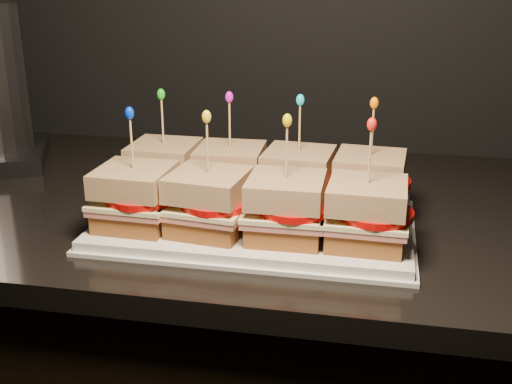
# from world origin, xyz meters

# --- Properties ---
(granite_slab) EXTENTS (2.25, 0.66, 0.03)m
(granite_slab) POSITION_xyz_m (0.26, 1.68, 0.87)
(granite_slab) COLOR black
(granite_slab) RESTS_ON cabinet
(platter) EXTENTS (0.43, 0.27, 0.02)m
(platter) POSITION_xyz_m (0.24, 1.57, 0.89)
(platter) COLOR white
(platter) RESTS_ON granite_slab
(platter_rim) EXTENTS (0.44, 0.28, 0.01)m
(platter_rim) POSITION_xyz_m (0.24, 1.57, 0.89)
(platter_rim) COLOR white
(platter_rim) RESTS_ON granite_slab
(sandwich_0_bread_bot) EXTENTS (0.10, 0.10, 0.03)m
(sandwich_0_bread_bot) POSITION_xyz_m (0.08, 1.63, 0.91)
(sandwich_0_bread_bot) COLOR brown
(sandwich_0_bread_bot) RESTS_ON platter
(sandwich_0_ham) EXTENTS (0.11, 0.10, 0.01)m
(sandwich_0_ham) POSITION_xyz_m (0.08, 1.63, 0.93)
(sandwich_0_ham) COLOR #B3594C
(sandwich_0_ham) RESTS_ON sandwich_0_bread_bot
(sandwich_0_cheese) EXTENTS (0.11, 0.10, 0.01)m
(sandwich_0_cheese) POSITION_xyz_m (0.08, 1.63, 0.94)
(sandwich_0_cheese) COLOR #F3E6A6
(sandwich_0_cheese) RESTS_ON sandwich_0_ham
(sandwich_0_tomato) EXTENTS (0.09, 0.09, 0.01)m
(sandwich_0_tomato) POSITION_xyz_m (0.10, 1.63, 0.95)
(sandwich_0_tomato) COLOR #C40A07
(sandwich_0_tomato) RESTS_ON sandwich_0_cheese
(sandwich_0_bread_top) EXTENTS (0.10, 0.10, 0.03)m
(sandwich_0_bread_top) POSITION_xyz_m (0.08, 1.63, 0.97)
(sandwich_0_bread_top) COLOR brown
(sandwich_0_bread_top) RESTS_ON sandwich_0_tomato
(sandwich_0_pick) EXTENTS (0.00, 0.00, 0.09)m
(sandwich_0_pick) POSITION_xyz_m (0.08, 1.63, 1.01)
(sandwich_0_pick) COLOR tan
(sandwich_0_pick) RESTS_ON sandwich_0_bread_top
(sandwich_0_frill) EXTENTS (0.01, 0.01, 0.02)m
(sandwich_0_frill) POSITION_xyz_m (0.08, 1.63, 1.06)
(sandwich_0_frill) COLOR #19AF18
(sandwich_0_frill) RESTS_ON sandwich_0_pick
(sandwich_1_bread_bot) EXTENTS (0.10, 0.10, 0.03)m
(sandwich_1_bread_bot) POSITION_xyz_m (0.19, 1.63, 0.91)
(sandwich_1_bread_bot) COLOR brown
(sandwich_1_bread_bot) RESTS_ON platter
(sandwich_1_ham) EXTENTS (0.11, 0.10, 0.01)m
(sandwich_1_ham) POSITION_xyz_m (0.19, 1.63, 0.93)
(sandwich_1_ham) COLOR #B3594C
(sandwich_1_ham) RESTS_ON sandwich_1_bread_bot
(sandwich_1_cheese) EXTENTS (0.11, 0.11, 0.01)m
(sandwich_1_cheese) POSITION_xyz_m (0.19, 1.63, 0.94)
(sandwich_1_cheese) COLOR #F3E6A6
(sandwich_1_cheese) RESTS_ON sandwich_1_ham
(sandwich_1_tomato) EXTENTS (0.09, 0.09, 0.01)m
(sandwich_1_tomato) POSITION_xyz_m (0.20, 1.63, 0.95)
(sandwich_1_tomato) COLOR #C40A07
(sandwich_1_tomato) RESTS_ON sandwich_1_cheese
(sandwich_1_bread_top) EXTENTS (0.10, 0.10, 0.03)m
(sandwich_1_bread_top) POSITION_xyz_m (0.19, 1.63, 0.97)
(sandwich_1_bread_top) COLOR brown
(sandwich_1_bread_top) RESTS_ON sandwich_1_tomato
(sandwich_1_pick) EXTENTS (0.00, 0.00, 0.09)m
(sandwich_1_pick) POSITION_xyz_m (0.19, 1.63, 1.01)
(sandwich_1_pick) COLOR tan
(sandwich_1_pick) RESTS_ON sandwich_1_bread_top
(sandwich_1_frill) EXTENTS (0.01, 0.01, 0.02)m
(sandwich_1_frill) POSITION_xyz_m (0.19, 1.63, 1.06)
(sandwich_1_frill) COLOR #BF11BC
(sandwich_1_frill) RESTS_ON sandwich_1_pick
(sandwich_2_bread_bot) EXTENTS (0.10, 0.10, 0.03)m
(sandwich_2_bread_bot) POSITION_xyz_m (0.29, 1.63, 0.91)
(sandwich_2_bread_bot) COLOR brown
(sandwich_2_bread_bot) RESTS_ON platter
(sandwich_2_ham) EXTENTS (0.11, 0.11, 0.01)m
(sandwich_2_ham) POSITION_xyz_m (0.29, 1.63, 0.93)
(sandwich_2_ham) COLOR #B3594C
(sandwich_2_ham) RESTS_ON sandwich_2_bread_bot
(sandwich_2_cheese) EXTENTS (0.11, 0.11, 0.01)m
(sandwich_2_cheese) POSITION_xyz_m (0.29, 1.63, 0.94)
(sandwich_2_cheese) COLOR #F3E6A6
(sandwich_2_cheese) RESTS_ON sandwich_2_ham
(sandwich_2_tomato) EXTENTS (0.09, 0.09, 0.01)m
(sandwich_2_tomato) POSITION_xyz_m (0.30, 1.63, 0.95)
(sandwich_2_tomato) COLOR #C40A07
(sandwich_2_tomato) RESTS_ON sandwich_2_cheese
(sandwich_2_bread_top) EXTENTS (0.10, 0.10, 0.03)m
(sandwich_2_bread_top) POSITION_xyz_m (0.29, 1.63, 0.97)
(sandwich_2_bread_top) COLOR brown
(sandwich_2_bread_top) RESTS_ON sandwich_2_tomato
(sandwich_2_pick) EXTENTS (0.00, 0.00, 0.09)m
(sandwich_2_pick) POSITION_xyz_m (0.29, 1.63, 1.01)
(sandwich_2_pick) COLOR tan
(sandwich_2_pick) RESTS_ON sandwich_2_bread_top
(sandwich_2_frill) EXTENTS (0.01, 0.01, 0.02)m
(sandwich_2_frill) POSITION_xyz_m (0.29, 1.63, 1.06)
(sandwich_2_frill) COLOR #13C0CB
(sandwich_2_frill) RESTS_ON sandwich_2_pick
(sandwich_3_bread_bot) EXTENTS (0.10, 0.10, 0.03)m
(sandwich_3_bread_bot) POSITION_xyz_m (0.39, 1.63, 0.91)
(sandwich_3_bread_bot) COLOR brown
(sandwich_3_bread_bot) RESTS_ON platter
(sandwich_3_ham) EXTENTS (0.11, 0.11, 0.01)m
(sandwich_3_ham) POSITION_xyz_m (0.39, 1.63, 0.93)
(sandwich_3_ham) COLOR #B3594C
(sandwich_3_ham) RESTS_ON sandwich_3_bread_bot
(sandwich_3_cheese) EXTENTS (0.11, 0.11, 0.01)m
(sandwich_3_cheese) POSITION_xyz_m (0.39, 1.63, 0.94)
(sandwich_3_cheese) COLOR #F3E6A6
(sandwich_3_cheese) RESTS_ON sandwich_3_ham
(sandwich_3_tomato) EXTENTS (0.09, 0.09, 0.01)m
(sandwich_3_tomato) POSITION_xyz_m (0.41, 1.63, 0.95)
(sandwich_3_tomato) COLOR #C40A07
(sandwich_3_tomato) RESTS_ON sandwich_3_cheese
(sandwich_3_bread_top) EXTENTS (0.10, 0.10, 0.03)m
(sandwich_3_bread_top) POSITION_xyz_m (0.39, 1.63, 0.97)
(sandwich_3_bread_top) COLOR brown
(sandwich_3_bread_top) RESTS_ON sandwich_3_tomato
(sandwich_3_pick) EXTENTS (0.00, 0.00, 0.09)m
(sandwich_3_pick) POSITION_xyz_m (0.39, 1.63, 1.01)
(sandwich_3_pick) COLOR tan
(sandwich_3_pick) RESTS_ON sandwich_3_bread_top
(sandwich_3_frill) EXTENTS (0.01, 0.01, 0.02)m
(sandwich_3_frill) POSITION_xyz_m (0.39, 1.63, 1.06)
(sandwich_3_frill) COLOR orange
(sandwich_3_frill) RESTS_ON sandwich_3_pick
(sandwich_4_bread_bot) EXTENTS (0.10, 0.10, 0.03)m
(sandwich_4_bread_bot) POSITION_xyz_m (0.08, 1.51, 0.91)
(sandwich_4_bread_bot) COLOR brown
(sandwich_4_bread_bot) RESTS_ON platter
(sandwich_4_ham) EXTENTS (0.11, 0.10, 0.01)m
(sandwich_4_ham) POSITION_xyz_m (0.08, 1.51, 0.93)
(sandwich_4_ham) COLOR #B3594C
(sandwich_4_ham) RESTS_ON sandwich_4_bread_bot
(sandwich_4_cheese) EXTENTS (0.11, 0.11, 0.01)m
(sandwich_4_cheese) POSITION_xyz_m (0.08, 1.51, 0.94)
(sandwich_4_cheese) COLOR #F3E6A6
(sandwich_4_cheese) RESTS_ON sandwich_4_ham
(sandwich_4_tomato) EXTENTS (0.09, 0.09, 0.01)m
(sandwich_4_tomato) POSITION_xyz_m (0.10, 1.50, 0.95)
(sandwich_4_tomato) COLOR #C40A07
(sandwich_4_tomato) RESTS_ON sandwich_4_cheese
(sandwich_4_bread_top) EXTENTS (0.10, 0.10, 0.03)m
(sandwich_4_bread_top) POSITION_xyz_m (0.08, 1.51, 0.97)
(sandwich_4_bread_top) COLOR brown
(sandwich_4_bread_top) RESTS_ON sandwich_4_tomato
(sandwich_4_pick) EXTENTS (0.00, 0.00, 0.09)m
(sandwich_4_pick) POSITION_xyz_m (0.08, 1.51, 1.01)
(sandwich_4_pick) COLOR tan
(sandwich_4_pick) RESTS_ON sandwich_4_bread_top
(sandwich_4_frill) EXTENTS (0.01, 0.01, 0.02)m
(sandwich_4_frill) POSITION_xyz_m (0.08, 1.51, 1.06)
(sandwich_4_frill) COLOR #032BCE
(sandwich_4_frill) RESTS_ON sandwich_4_pick
(sandwich_5_bread_bot) EXTENTS (0.11, 0.11, 0.03)m
(sandwich_5_bread_bot) POSITION_xyz_m (0.19, 1.51, 0.91)
(sandwich_5_bread_bot) COLOR brown
(sandwich_5_bread_bot) RESTS_ON platter
(sandwich_5_ham) EXTENTS (0.12, 0.11, 0.01)m
(sandwich_5_ham) POSITION_xyz_m (0.19, 1.51, 0.93)
(sandwich_5_ham) COLOR #B3594C
(sandwich_5_ham) RESTS_ON sandwich_5_bread_bot
(sandwich_5_cheese) EXTENTS (0.12, 0.11, 0.01)m
(sandwich_5_cheese) POSITION_xyz_m (0.19, 1.51, 0.94)
(sandwich_5_cheese) COLOR #F3E6A6
(sandwich_5_cheese) RESTS_ON sandwich_5_ham
(sandwich_5_tomato) EXTENTS (0.09, 0.09, 0.01)m
(sandwich_5_tomato) POSITION_xyz_m (0.20, 1.50, 0.95)
(sandwich_5_tomato) COLOR #C40A07
(sandwich_5_tomato) RESTS_ON sandwich_5_cheese
(sandwich_5_bread_top) EXTENTS (0.11, 0.11, 0.03)m
(sandwich_5_bread_top) POSITION_xyz_m (0.19, 1.51, 0.97)
(sandwich_5_bread_top) COLOR brown
(sandwich_5_bread_top) RESTS_ON sandwich_5_tomato
(sandwich_5_pick) EXTENTS (0.00, 0.00, 0.09)m
(sandwich_5_pick) POSITION_xyz_m (0.19, 1.51, 1.01)
(sandwich_5_pick) COLOR tan
(sandwich_5_pick) RESTS_ON sandwich_5_bread_top
(sandwich_5_frill) EXTENTS (0.01, 0.01, 0.02)m
(sandwich_5_frill) POSITION_xyz_m (0.19, 1.51, 1.06)
(sandwich_5_frill) COLOR yellow
(sandwich_5_frill) RESTS_ON sandwich_5_pick
(sandwich_6_bread_bot) EXTENTS (0.10, 0.10, 0.03)m
(sandwich_6_bread_bot) POSITION_xyz_m (0.29, 1.51, 0.91)
(sandwich_6_bread_bot) COLOR brown
(sandwich_6_bread_bot) RESTS_ON platter
(sandwich_6_ham) EXTENTS (0.11, 0.10, 0.01)m
(sandwich_6_ham) POSITION_xyz_m (0.29, 1.51, 0.93)
(sandwich_6_ham) COLOR #B3594C
(sandwich_6_ham) RESTS_ON sandwich_6_bread_bot
(sandwich_6_cheese) EXTENTS (0.11, 0.10, 0.01)m
(sandwich_6_cheese) POSITION_xyz_m (0.29, 1.51, 0.94)
(sandwich_6_cheese) COLOR #F3E6A6
(sandwich_6_cheese) RESTS_ON sandwich_6_ham
(sandwich_6_tomato) EXTENTS (0.09, 0.09, 0.01)m
(sandwich_6_tomato) POSITION_xyz_m (0.30, 1.50, 0.95)
(sandwich_6_tomato) COLOR #C40A07
(sandwich_6_tomato) RESTS_ON sandwich_6_cheese
(sandwich_6_bread_top) EXTENTS (0.10, 0.10, 0.03)m
(sandwich_6_bread_top) POSITION_xyz_m (0.29, 1.51, 0.97)
(sandwich_6_bread_top) COLOR brown
(sandwich_6_bread_top) RESTS_ON sandwich_6_tomato
(sandwich_6_pick) EXTENTS (0.00, 0.00, 0.09)m
(sandwich_6_pick) POSITION_xyz_m (0.29, 1.51, 1.01)
(sandwich_6_pick) COLOR tan
(sandwich_6_pick) RESTS_ON sandwich_6_bread_top
(sandwich_6_frill) EXTENTS (0.01, 0.01, 0.02)m
(sandwich_6_frill) POSITION_xyz_m (0.29, 1.51, 1.06)
(sandwich_6_frill) COLOR yellow
(sandwich_6_frill) RESTS_ON sandwich_6_pick
(sandwich_7_bread_bot) EXTENTS (0.10, 0.10, 0.03)m
(sandwich_7_bread_bot) POSITION_xyz_m (0.39, 1.51, 0.91)
(sandwich_7_bread_bot) COLOR brown
(sandwich_7_bread_bot) RESTS_ON platter
(sandwich_7_ham) EXTENTS (0.11, 0.10, 0.01)m
(sandwich_7_ham) POSITION_xyz_m (0.39, 1.51, 0.93)
(sandwich_7_ham) COLOR #B3594C
(sandwich_7_ham) RESTS_ON sandwich_7_bread_bot
(sandwich_7_cheese) EXTENTS (0.11, 0.11, 0.01)m
(sandwich_7_cheese) POSITION_xyz_m (0.39, 1.51, 0.94)
(sandwich_7_cheese) COLOR #F3E6A6
(sandwich_7_cheese) RESTS_ON sandwich_7_ham
(sandwich_7_tomato) EXTENTS (0.09, 0.09, 0.01)m
(sandwich_7_tomato) POSITION_xyz_m (0.41, 1.50, 0.95)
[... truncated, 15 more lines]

